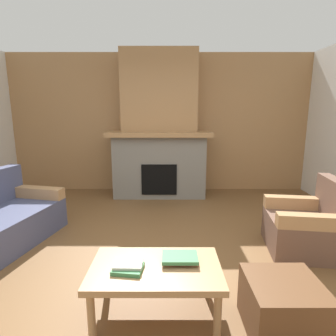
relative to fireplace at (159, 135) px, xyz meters
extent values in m
plane|color=brown|center=(0.00, -2.62, -1.16)|extent=(9.00, 9.00, 0.00)
cube|color=#A87A4C|center=(0.00, 0.38, 0.19)|extent=(6.00, 0.12, 2.70)
cube|color=gray|center=(0.00, -0.03, -0.59)|extent=(1.70, 0.70, 1.15)
cube|color=black|center=(0.00, -0.36, -0.78)|extent=(0.64, 0.08, 0.56)
cube|color=#A87A4C|center=(0.00, -0.08, 0.03)|extent=(1.90, 0.82, 0.08)
cube|color=#A87A4C|center=(0.00, 0.07, 0.80)|extent=(1.40, 0.50, 1.47)
cube|color=tan|center=(-1.71, -1.50, -0.69)|extent=(0.85, 0.34, 0.15)
cube|color=brown|center=(1.72, -2.26, -0.96)|extent=(0.86, 0.86, 0.40)
cube|color=brown|center=(2.03, -2.30, -0.54)|extent=(0.24, 0.77, 0.45)
cube|color=tan|center=(1.76, -1.95, -0.69)|extent=(0.77, 0.24, 0.15)
cube|color=tan|center=(1.68, -2.57, -0.69)|extent=(0.77, 0.24, 0.15)
cube|color=tan|center=(0.07, -3.32, -0.76)|extent=(1.00, 0.60, 0.05)
cylinder|color=tan|center=(-0.37, -3.56, -0.97)|extent=(0.06, 0.06, 0.38)
cylinder|color=tan|center=(0.51, -3.56, -0.97)|extent=(0.06, 0.06, 0.38)
cylinder|color=tan|center=(-0.37, -3.08, -0.97)|extent=(0.06, 0.06, 0.38)
cylinder|color=tan|center=(0.51, -3.08, -0.97)|extent=(0.06, 0.06, 0.38)
cube|color=brown|center=(0.99, -3.48, -0.96)|extent=(0.52, 0.52, 0.40)
cube|color=#3D7F4C|center=(-0.14, -3.38, -0.72)|extent=(0.24, 0.20, 0.03)
cube|color=beige|center=(-0.14, -3.36, -0.69)|extent=(0.22, 0.16, 0.02)
cube|color=#B23833|center=(0.26, -3.24, -0.72)|extent=(0.28, 0.16, 0.02)
cube|color=#3D7F4C|center=(0.25, -3.26, -0.69)|extent=(0.28, 0.20, 0.03)
camera|label=1|loc=(0.16, -5.23, 0.43)|focal=29.37mm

